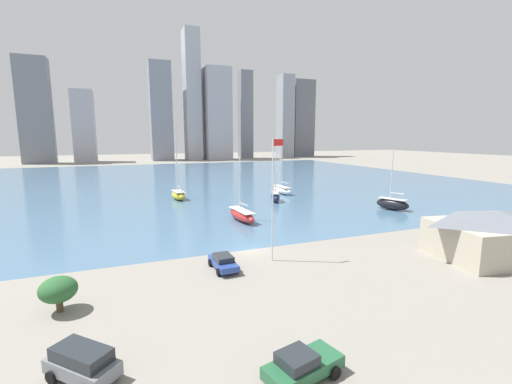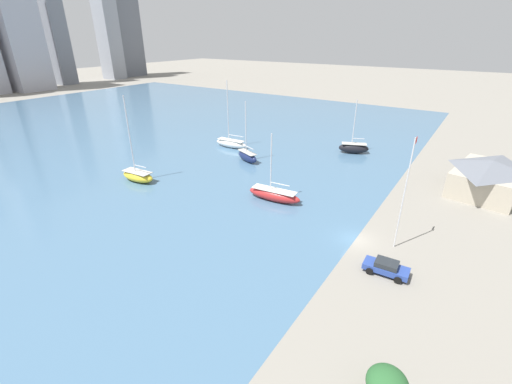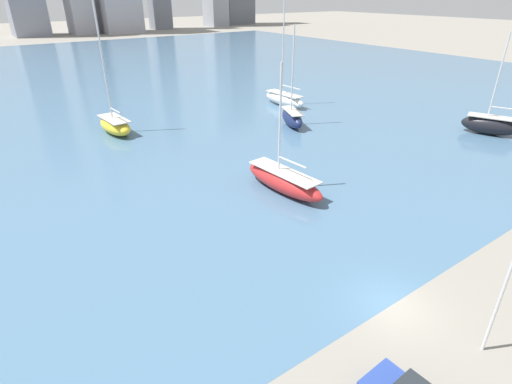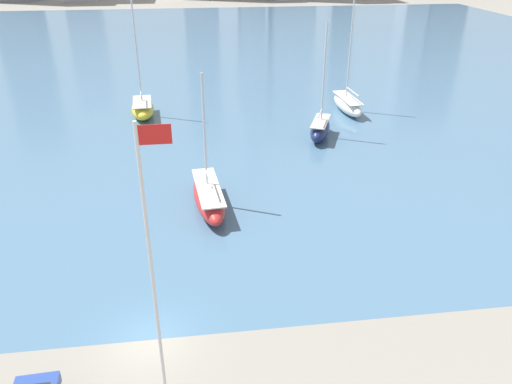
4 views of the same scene
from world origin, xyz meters
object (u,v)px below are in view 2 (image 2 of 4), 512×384
Objects in this scene: sailboat_black at (354,148)px; sailboat_navy at (247,156)px; boat_shed at (489,177)px; sailboat_yellow at (138,176)px; parked_sedan_blue at (386,267)px; sailboat_red at (274,195)px; flag_pole at (405,192)px; sailboat_white at (231,143)px.

sailboat_navy is at bearing 114.24° from sailboat_black.
boat_shed is 57.23m from sailboat_yellow.
sailboat_yellow is at bearing 128.49° from boat_shed.
sailboat_black is 2.40× the size of parked_sedan_blue.
sailboat_black is at bearing -39.92° from sailboat_yellow.
sailboat_red is 2.22× the size of parked_sedan_blue.
sailboat_navy is 21.23m from sailboat_yellow.
flag_pole is 8.65m from parked_sedan_blue.
sailboat_yellow reaches higher than boat_shed.
flag_pole is at bearing -88.97° from sailboat_yellow.
parked_sedan_blue is (-1.90, -42.26, -0.23)m from sailboat_yellow.
sailboat_white is at bearing -7.80° from sailboat_yellow.
boat_shed is at bearing -130.09° from sailboat_black.
sailboat_yellow reaches higher than flag_pole.
sailboat_yellow is 1.29× the size of sailboat_black.
boat_shed is at bearing -65.02° from sailboat_yellow.
sailboat_navy is at bearing 112.01° from boat_shed.
sailboat_navy is (14.97, 32.00, -6.14)m from flag_pole.
sailboat_yellow reaches higher than sailboat_black.
sailboat_yellow reaches higher than sailboat_red.
flag_pole reaches higher than boat_shed.
sailboat_yellow is 43.89m from sailboat_black.
flag_pole is at bearing -92.76° from sailboat_navy.
boat_shed is 48.58m from sailboat_white.
sailboat_red is (2.71, 18.39, -6.24)m from flag_pole.
sailboat_red is at bearing -109.70° from sailboat_navy.
sailboat_yellow is at bearing 121.85° from sailboat_black.
boat_shed is 0.99× the size of sailboat_yellow.
sailboat_black is at bearing 81.65° from boat_shed.
sailboat_white is at bearing 46.04° from sailboat_red.
sailboat_yellow is 1.39× the size of sailboat_red.
sailboat_navy is 23.09m from sailboat_black.
sailboat_black is 41.12m from parked_sedan_blue.
sailboat_white is at bearing 54.51° from parked_sedan_blue.
flag_pole is 42.39m from sailboat_yellow.
boat_shed is 41.21m from sailboat_navy.
sailboat_black is at bearing -20.92° from sailboat_navy.
sailboat_navy is 1.04× the size of sailboat_black.
sailboat_red is at bearing 138.07° from boat_shed.
sailboat_white is (5.43, 8.26, -0.06)m from sailboat_navy.
sailboat_white is (17.70, 21.88, 0.05)m from sailboat_red.
sailboat_black is (7.71, 24.34, -1.56)m from boat_shed.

